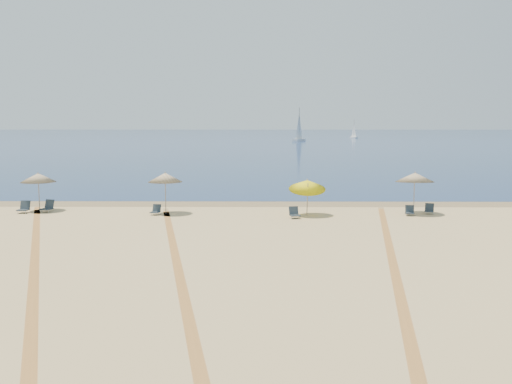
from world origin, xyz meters
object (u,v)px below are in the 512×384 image
Objects in this scene: umbrella_4 at (415,177)px; chair_5 at (410,211)px; sailboat_1 at (354,132)px; chair_4 at (294,213)px; sailboat_0 at (299,131)px; chair_6 at (429,209)px; umbrella_2 at (165,177)px; umbrella_3 at (307,185)px; chair_2 at (48,207)px; umbrella_1 at (38,178)px; chair_1 at (24,208)px; chair_3 at (156,210)px.

chair_5 is at bearing -121.24° from umbrella_4.
chair_4 is at bearing -118.30° from sailboat_1.
chair_6 is at bearing -65.14° from sailboat_0.
umbrella_3 is at bearing -4.45° from umbrella_2.
chair_2 is at bearing 158.67° from chair_4.
sailboat_1 is (21.85, 34.03, -0.99)m from sailboat_0.
chair_4 is at bearing -9.17° from umbrella_1.
chair_6 is (23.98, -0.96, -1.80)m from umbrella_1.
umbrella_1 reaches higher than umbrella_3.
chair_6 is 131.12m from sailboat_0.
sailboat_0 is at bearing 79.07° from umbrella_1.
umbrella_3 reaches higher than chair_1.
sailboat_0 reaches higher than chair_4.
umbrella_3 is at bearing -5.57° from umbrella_1.
umbrella_2 is at bearing -72.05° from sailboat_0.
chair_5 is (15.09, -0.15, -0.01)m from chair_3.
chair_4 reaches higher than chair_5.
umbrella_1 is at bearing 177.86° from umbrella_4.
chair_3 is (7.55, -1.43, -1.80)m from umbrella_1.
umbrella_2 is 1.06× the size of umbrella_3.
sailboat_0 reaches higher than chair_3.
umbrella_4 reaches higher than chair_2.
chair_3 is at bearing -10.74° from umbrella_1.
chair_4 reaches higher than chair_3.
umbrella_2 is at bearing 175.55° from umbrella_3.
umbrella_4 is 15.65m from chair_3.
umbrella_3 is at bearing 15.07° from chair_2.
sailboat_1 is at bearing 66.06° from chair_4.
chair_5 is (22.63, -1.58, -1.81)m from umbrella_1.
umbrella_3 is 15.98m from chair_2.
chair_2 is 0.13× the size of sailboat_1.
chair_5 is at bearing 12.79° from chair_3.
chair_3 is (-15.52, -0.57, -1.93)m from umbrella_4.
sailboat_0 is (8.59, 131.74, 1.14)m from umbrella_3.
chair_2 is at bearing -31.67° from umbrella_1.
umbrella_2 is at bearing 154.99° from chair_4.
umbrella_1 is 2.73× the size of chair_2.
umbrella_2 is 1.00× the size of umbrella_4.
chair_3 reaches higher than chair_5.
chair_4 is at bearing -11.68° from umbrella_2.
chair_6 is 0.12× the size of sailboat_1.
chair_1 reaches higher than chair_6.
umbrella_2 is 3.89× the size of chair_5.
chair_1 is 0.85× the size of chair_2.
chair_1 reaches higher than chair_4.
chair_4 is (16.37, -1.75, -0.03)m from chair_1.
umbrella_4 is 3.91× the size of chair_5.
chair_1 is (-23.70, 0.07, -1.88)m from umbrella_4.
chair_6 is at bearing -0.02° from umbrella_2.
umbrella_2 reaches higher than chair_1.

